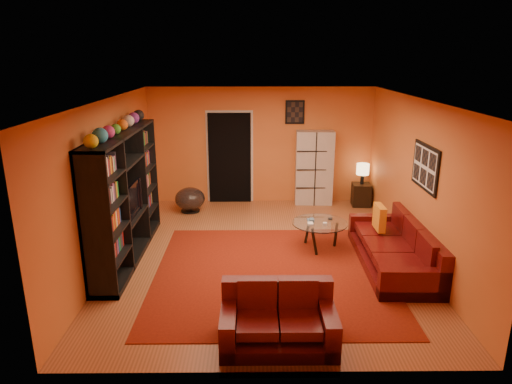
{
  "coord_description": "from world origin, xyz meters",
  "views": [
    {
      "loc": [
        -0.2,
        -7.12,
        3.26
      ],
      "look_at": [
        -0.14,
        0.1,
        1.08
      ],
      "focal_mm": 32.0,
      "sensor_mm": 36.0,
      "label": 1
    }
  ],
  "objects_px": {
    "storage_cabinet": "(314,168)",
    "table_lamp": "(363,170)",
    "tv": "(128,201)",
    "coffee_table": "(320,225)",
    "bowl_chair": "(190,199)",
    "side_table": "(361,195)",
    "sofa": "(398,249)",
    "loveseat": "(278,319)",
    "entertainment_unit": "(125,196)"
  },
  "relations": [
    {
      "from": "storage_cabinet",
      "to": "table_lamp",
      "type": "height_order",
      "value": "storage_cabinet"
    },
    {
      "from": "tv",
      "to": "coffee_table",
      "type": "height_order",
      "value": "tv"
    },
    {
      "from": "tv",
      "to": "bowl_chair",
      "type": "bearing_deg",
      "value": -16.64
    },
    {
      "from": "side_table",
      "to": "sofa",
      "type": "bearing_deg",
      "value": -92.04
    },
    {
      "from": "tv",
      "to": "bowl_chair",
      "type": "distance_m",
      "value": 2.5
    },
    {
      "from": "sofa",
      "to": "table_lamp",
      "type": "distance_m",
      "value": 3.09
    },
    {
      "from": "tv",
      "to": "storage_cabinet",
      "type": "height_order",
      "value": "storage_cabinet"
    },
    {
      "from": "side_table",
      "to": "storage_cabinet",
      "type": "bearing_deg",
      "value": 170.78
    },
    {
      "from": "loveseat",
      "to": "tv",
      "type": "bearing_deg",
      "value": 44.55
    },
    {
      "from": "coffee_table",
      "to": "loveseat",
      "type": "bearing_deg",
      "value": -108.04
    },
    {
      "from": "loveseat",
      "to": "storage_cabinet",
      "type": "distance_m",
      "value": 5.37
    },
    {
      "from": "bowl_chair",
      "to": "side_table",
      "type": "bearing_deg",
      "value": 5.82
    },
    {
      "from": "storage_cabinet",
      "to": "coffee_table",
      "type": "bearing_deg",
      "value": -92.78
    },
    {
      "from": "entertainment_unit",
      "to": "coffee_table",
      "type": "xyz_separation_m",
      "value": [
        3.24,
        0.25,
        -0.61
      ]
    },
    {
      "from": "loveseat",
      "to": "table_lamp",
      "type": "relative_size",
      "value": 2.89
    },
    {
      "from": "side_table",
      "to": "table_lamp",
      "type": "bearing_deg",
      "value": 0.0
    },
    {
      "from": "tv",
      "to": "coffee_table",
      "type": "xyz_separation_m",
      "value": [
        3.19,
        0.31,
        -0.55
      ]
    },
    {
      "from": "side_table",
      "to": "bowl_chair",
      "type": "bearing_deg",
      "value": -174.18
    },
    {
      "from": "bowl_chair",
      "to": "table_lamp",
      "type": "height_order",
      "value": "table_lamp"
    },
    {
      "from": "coffee_table",
      "to": "storage_cabinet",
      "type": "height_order",
      "value": "storage_cabinet"
    },
    {
      "from": "sofa",
      "to": "storage_cabinet",
      "type": "height_order",
      "value": "storage_cabinet"
    },
    {
      "from": "bowl_chair",
      "to": "tv",
      "type": "bearing_deg",
      "value": -106.64
    },
    {
      "from": "entertainment_unit",
      "to": "loveseat",
      "type": "relative_size",
      "value": 2.25
    },
    {
      "from": "loveseat",
      "to": "bowl_chair",
      "type": "height_order",
      "value": "loveseat"
    },
    {
      "from": "coffee_table",
      "to": "bowl_chair",
      "type": "height_order",
      "value": "bowl_chair"
    },
    {
      "from": "loveseat",
      "to": "table_lamp",
      "type": "distance_m",
      "value": 5.52
    },
    {
      "from": "bowl_chair",
      "to": "table_lamp",
      "type": "distance_m",
      "value": 3.85
    },
    {
      "from": "entertainment_unit",
      "to": "storage_cabinet",
      "type": "distance_m",
      "value": 4.47
    },
    {
      "from": "bowl_chair",
      "to": "side_table",
      "type": "xyz_separation_m",
      "value": [
        3.79,
        0.39,
        -0.03
      ]
    },
    {
      "from": "side_table",
      "to": "table_lamp",
      "type": "xyz_separation_m",
      "value": [
        0.0,
        0.0,
        0.57
      ]
    },
    {
      "from": "coffee_table",
      "to": "storage_cabinet",
      "type": "distance_m",
      "value": 2.59
    },
    {
      "from": "tv",
      "to": "storage_cabinet",
      "type": "relative_size",
      "value": 0.56
    },
    {
      "from": "bowl_chair",
      "to": "coffee_table",
      "type": "bearing_deg",
      "value": -38.54
    },
    {
      "from": "storage_cabinet",
      "to": "side_table",
      "type": "relative_size",
      "value": 3.32
    },
    {
      "from": "tv",
      "to": "bowl_chair",
      "type": "relative_size",
      "value": 1.46
    },
    {
      "from": "tv",
      "to": "sofa",
      "type": "xyz_separation_m",
      "value": [
        4.37,
        -0.35,
        -0.71
      ]
    },
    {
      "from": "entertainment_unit",
      "to": "storage_cabinet",
      "type": "height_order",
      "value": "entertainment_unit"
    },
    {
      "from": "side_table",
      "to": "tv",
      "type": "bearing_deg",
      "value": -149.01
    },
    {
      "from": "sofa",
      "to": "loveseat",
      "type": "bearing_deg",
      "value": -134.08
    },
    {
      "from": "sofa",
      "to": "bowl_chair",
      "type": "relative_size",
      "value": 3.74
    },
    {
      "from": "bowl_chair",
      "to": "table_lamp",
      "type": "bearing_deg",
      "value": 5.82
    },
    {
      "from": "entertainment_unit",
      "to": "table_lamp",
      "type": "bearing_deg",
      "value": 30.16
    },
    {
      "from": "entertainment_unit",
      "to": "sofa",
      "type": "relative_size",
      "value": 1.25
    },
    {
      "from": "tv",
      "to": "storage_cabinet",
      "type": "xyz_separation_m",
      "value": [
        3.42,
        2.86,
        -0.16
      ]
    },
    {
      "from": "sofa",
      "to": "side_table",
      "type": "distance_m",
      "value": 3.04
    },
    {
      "from": "sofa",
      "to": "side_table",
      "type": "bearing_deg",
      "value": 89.33
    },
    {
      "from": "tv",
      "to": "table_lamp",
      "type": "relative_size",
      "value": 2.03
    },
    {
      "from": "loveseat",
      "to": "coffee_table",
      "type": "height_order",
      "value": "loveseat"
    },
    {
      "from": "loveseat",
      "to": "storage_cabinet",
      "type": "relative_size",
      "value": 0.8
    },
    {
      "from": "storage_cabinet",
      "to": "table_lamp",
      "type": "relative_size",
      "value": 3.6
    }
  ]
}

